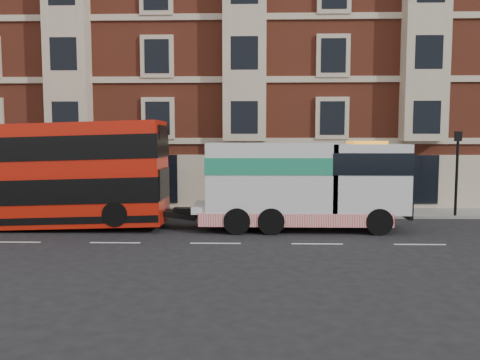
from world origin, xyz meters
The scene contains 8 objects.
ground centered at (0.00, 0.00, 0.00)m, with size 120.00×120.00×0.00m, color black.
sidewalk centered at (0.00, 7.50, 0.07)m, with size 90.00×3.00×0.15m, color slate.
victorian_terrace centered at (0.50, 15.00, 10.07)m, with size 45.00×12.00×20.40m.
lamp_post_west centered at (-6.00, 6.20, 2.68)m, with size 0.35×0.15×4.35m.
lamp_post_east centered at (12.00, 6.20, 2.68)m, with size 0.35×0.15×4.35m.
double_decker_bus centered at (-8.48, 3.01, 2.53)m, with size 11.79×2.71×4.77m.
tow_truck centered at (3.58, 3.01, 2.09)m, with size 9.44×2.79×3.93m.
pedestrian centered at (-9.28, 6.15, 0.96)m, with size 0.59×0.39×1.62m, color #1C2D38.
Camera 1 is at (1.44, -18.12, 4.10)m, focal length 35.00 mm.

